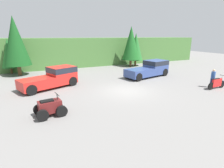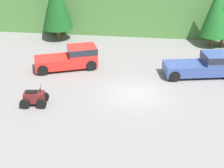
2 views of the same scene
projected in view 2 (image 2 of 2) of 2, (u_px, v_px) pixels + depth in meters
The scene contains 8 objects.
ground_plane at pixel (135, 94), 22.43m from camera, with size 80.00×80.00×0.00m, color slate.
hillside_backdrop at pixel (145, 11), 35.61m from camera, with size 44.00×6.00×4.39m.
tree_left at pixel (52, 12), 33.60m from camera, with size 1.96×1.96×4.45m.
tree_mid_left at pixel (56, 1), 31.47m from camera, with size 3.07×3.07×6.98m.
tree_mid_right at pixel (216, 11), 29.80m from camera, with size 2.71×2.71×6.16m.
pickup_truck_red at pixel (72, 57), 26.18m from camera, with size 5.49×3.70×1.86m.
pickup_truck_second at pixel (207, 64), 24.81m from camera, with size 5.89×3.10×1.86m.
quad_atv at pixel (34, 98), 20.87m from camera, with size 1.93×1.43×1.32m.
Camera 2 is at (0.93, -19.76, 10.74)m, focal length 50.00 mm.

